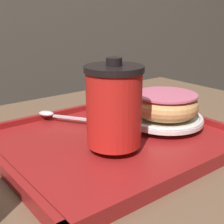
# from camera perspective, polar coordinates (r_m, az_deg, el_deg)

# --- Properties ---
(cafe_table) EXTENTS (1.04, 0.79, 0.75)m
(cafe_table) POSITION_cam_1_polar(r_m,az_deg,el_deg) (0.69, 2.04, -17.85)
(cafe_table) COLOR brown
(cafe_table) RESTS_ON ground_plane
(serving_tray) EXTENTS (0.43, 0.37, 0.02)m
(serving_tray) POSITION_cam_1_polar(r_m,az_deg,el_deg) (0.60, 0.00, -5.13)
(serving_tray) COLOR maroon
(serving_tray) RESTS_ON cafe_table
(coffee_cup_front) EXTENTS (0.10, 0.10, 0.15)m
(coffee_cup_front) POSITION_cam_1_polar(r_m,az_deg,el_deg) (0.52, 0.36, 1.19)
(coffee_cup_front) COLOR red
(coffee_cup_front) RESTS_ON serving_tray
(plate_with_chocolate_donut) EXTENTS (0.16, 0.16, 0.01)m
(plate_with_chocolate_donut) POSITION_cam_1_polar(r_m,az_deg,el_deg) (0.66, 9.57, -1.13)
(plate_with_chocolate_donut) COLOR white
(plate_with_chocolate_donut) RESTS_ON serving_tray
(donut_chocolate_glazed) EXTENTS (0.14, 0.14, 0.05)m
(donut_chocolate_glazed) POSITION_cam_1_polar(r_m,az_deg,el_deg) (0.65, 9.70, 1.39)
(donut_chocolate_glazed) COLOR tan
(donut_chocolate_glazed) RESTS_ON plate_with_chocolate_donut
(spoon) EXTENTS (0.10, 0.14, 0.01)m
(spoon) POSITION_cam_1_polar(r_m,az_deg,el_deg) (0.69, -10.22, -0.54)
(spoon) COLOR silver
(spoon) RESTS_ON serving_tray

